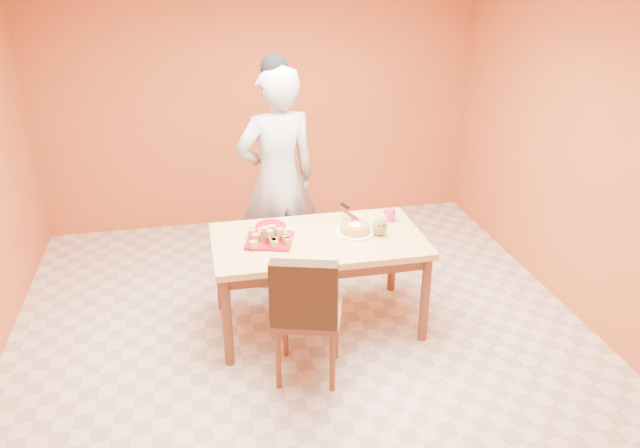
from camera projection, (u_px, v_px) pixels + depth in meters
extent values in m
plane|color=beige|center=(308.00, 348.00, 4.73)|extent=(5.00, 5.00, 0.00)
plane|color=#D45631|center=(260.00, 98.00, 6.40)|extent=(4.50, 0.00, 4.50)
plane|color=#D45631|center=(605.00, 159.00, 4.60)|extent=(0.00, 5.00, 5.00)
cube|color=tan|center=(318.00, 241.00, 4.74)|extent=(1.60, 0.90, 0.05)
cube|color=brown|center=(318.00, 250.00, 4.77)|extent=(1.48, 0.78, 0.10)
cylinder|color=brown|center=(227.00, 322.00, 4.41)|extent=(0.07, 0.07, 0.71)
cylinder|color=brown|center=(220.00, 271.00, 5.10)|extent=(0.07, 0.07, 0.71)
cylinder|color=brown|center=(425.00, 299.00, 4.69)|extent=(0.07, 0.07, 0.71)
cylinder|color=brown|center=(393.00, 253.00, 5.38)|extent=(0.07, 0.07, 0.71)
imported|color=#9C9B9E|center=(278.00, 180.00, 5.27)|extent=(0.79, 0.60, 1.94)
cube|color=maroon|center=(270.00, 240.00, 4.67)|extent=(0.42, 0.42, 0.02)
cylinder|color=maroon|center=(271.00, 226.00, 4.91)|extent=(0.31, 0.31, 0.01)
cylinder|color=silver|center=(355.00, 232.00, 4.81)|extent=(0.39, 0.39, 0.01)
cylinder|color=gold|center=(355.00, 228.00, 4.79)|extent=(0.24, 0.24, 0.05)
cube|color=white|center=(350.00, 215.00, 4.94)|extent=(0.11, 0.24, 0.01)
ellipsoid|color=olive|center=(380.00, 227.00, 4.74)|extent=(0.14, 0.12, 0.14)
cylinder|color=#D31F74|center=(390.00, 215.00, 4.99)|extent=(0.09, 0.09, 0.10)
cylinder|color=#321C0D|center=(390.00, 211.00, 5.16)|extent=(0.10, 0.10, 0.03)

